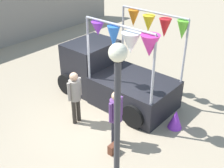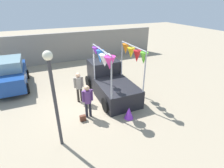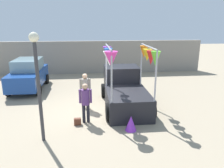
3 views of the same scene
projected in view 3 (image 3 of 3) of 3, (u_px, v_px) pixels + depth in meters
The scene contains 9 objects.
ground_plane at pixel (96, 111), 10.39m from camera, with size 60.00×60.00×0.00m, color gray.
vendor_truck at pixel (124, 88), 10.85m from camera, with size 2.39×4.04×3.08m.
parked_car at pixel (28, 74), 13.46m from camera, with size 1.88×4.00×1.88m.
person_customer at pixel (85, 99), 8.92m from camera, with size 0.53×0.34×1.69m.
person_vendor at pixel (85, 88), 10.42m from camera, with size 0.53×0.34×1.73m.
handbag at pixel (78, 122), 8.94m from camera, with size 0.28×0.16×0.28m, color #592D1E.
street_lamp at pixel (37, 73), 7.14m from camera, with size 0.32×0.32×3.78m.
brick_boundary_wall at pixel (92, 57), 17.67m from camera, with size 18.00×0.36×2.60m, color gray.
folded_kite_bundle_violet at pixel (131, 123), 8.44m from camera, with size 0.44×0.44×0.60m, color purple.
Camera 3 is at (-0.28, -9.66, 4.10)m, focal length 35.00 mm.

